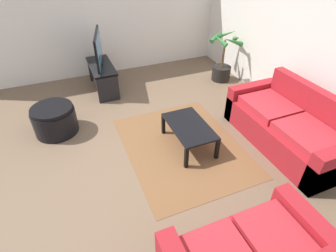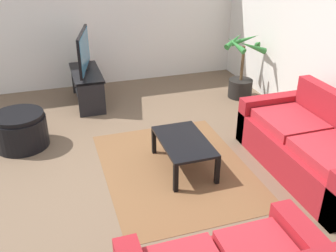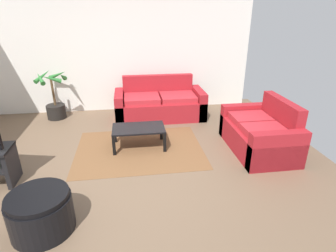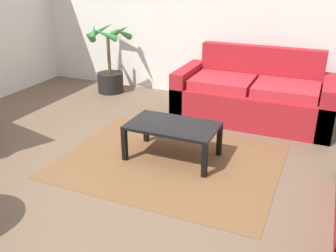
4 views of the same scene
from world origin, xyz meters
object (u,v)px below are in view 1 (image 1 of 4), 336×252
(tv, at_px, (98,49))
(potted_palm, at_px, (223,63))
(couch_main, at_px, (288,127))
(coffee_table, at_px, (189,128))
(ottoman, at_px, (55,120))
(tv_stand, at_px, (102,74))

(tv, bearing_deg, potted_palm, 77.78)
(couch_main, bearing_deg, coffee_table, -110.70)
(ottoman, bearing_deg, tv_stand, 138.82)
(couch_main, xyz_separation_m, tv_stand, (-2.87, -2.26, 0.05))
(tv_stand, height_order, coffee_table, tv_stand)
(couch_main, bearing_deg, tv, -141.78)
(tv_stand, bearing_deg, potted_palm, 77.77)
(couch_main, relative_size, tv_stand, 1.79)
(coffee_table, bearing_deg, couch_main, 69.30)
(ottoman, bearing_deg, potted_palm, 99.97)
(couch_main, distance_m, tv, 3.70)
(tv, xyz_separation_m, potted_palm, (0.55, 2.53, -0.49))
(coffee_table, distance_m, potted_palm, 2.46)
(tv, distance_m, potted_palm, 2.64)
(coffee_table, bearing_deg, tv, -160.22)
(potted_palm, bearing_deg, ottoman, -80.03)
(potted_palm, bearing_deg, tv, -102.22)
(tv, xyz_separation_m, ottoman, (1.17, -1.03, -0.65))
(couch_main, relative_size, potted_palm, 1.82)
(tv_stand, height_order, tv, tv)
(potted_palm, distance_m, ottoman, 3.62)
(couch_main, height_order, tv, tv)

